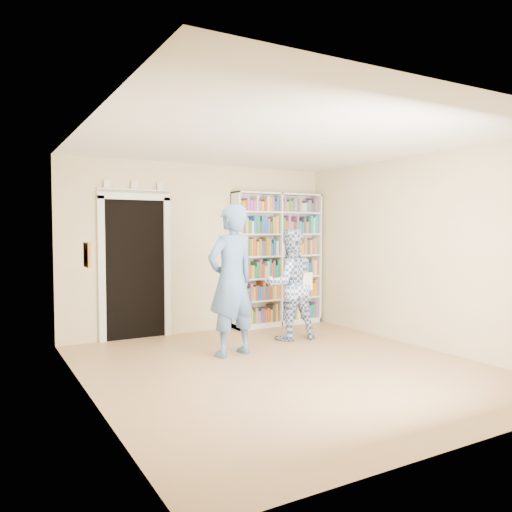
{
  "coord_description": "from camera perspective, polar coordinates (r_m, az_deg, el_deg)",
  "views": [
    {
      "loc": [
        -3.21,
        -4.95,
        1.65
      ],
      "look_at": [
        0.1,
        0.9,
        1.3
      ],
      "focal_mm": 35.0,
      "sensor_mm": 36.0,
      "label": 1
    }
  ],
  "objects": [
    {
      "name": "ceiling",
      "position": [
        5.99,
        3.46,
        13.09
      ],
      "size": [
        5.0,
        5.0,
        0.0
      ],
      "primitive_type": "plane",
      "rotation": [
        3.14,
        0.0,
        0.0
      ],
      "color": "white",
      "rests_on": "wall_back"
    },
    {
      "name": "wall_left",
      "position": [
        5.05,
        -18.52,
        -0.55
      ],
      "size": [
        0.0,
        5.0,
        5.0
      ],
      "primitive_type": "plane",
      "rotation": [
        1.57,
        0.0,
        1.57
      ],
      "color": "beige",
      "rests_on": "floor"
    },
    {
      "name": "doorway",
      "position": [
        7.74,
        -13.65,
        -0.56
      ],
      "size": [
        1.1,
        0.08,
        2.43
      ],
      "color": "black",
      "rests_on": "floor"
    },
    {
      "name": "wall_back",
      "position": [
        8.12,
        -6.22,
        0.87
      ],
      "size": [
        4.5,
        0.0,
        4.5
      ],
      "primitive_type": "plane",
      "rotation": [
        1.57,
        0.0,
        0.0
      ],
      "color": "beige",
      "rests_on": "floor"
    },
    {
      "name": "wall_right",
      "position": [
        7.38,
        18.25,
        0.53
      ],
      "size": [
        0.0,
        5.0,
        5.0
      ],
      "primitive_type": "plane",
      "rotation": [
        1.57,
        0.0,
        -1.57
      ],
      "color": "beige",
      "rests_on": "floor"
    },
    {
      "name": "man_plaid",
      "position": [
        7.51,
        3.9,
        -3.27
      ],
      "size": [
        0.89,
        0.74,
        1.66
      ],
      "primitive_type": "imported",
      "rotation": [
        0.0,
        0.0,
        2.99
      ],
      "color": "#305094",
      "rests_on": "floor"
    },
    {
      "name": "bookshelf",
      "position": [
        8.62,
        2.47,
        -0.31
      ],
      "size": [
        1.66,
        0.31,
        2.28
      ],
      "rotation": [
        0.0,
        0.0,
        0.41
      ],
      "color": "white",
      "rests_on": "floor"
    },
    {
      "name": "man_blue",
      "position": [
        6.53,
        -2.82,
        -2.8
      ],
      "size": [
        0.8,
        0.61,
        1.98
      ],
      "primitive_type": "imported",
      "rotation": [
        0.0,
        0.0,
        3.34
      ],
      "color": "#4E74AF",
      "rests_on": "floor"
    },
    {
      "name": "floor",
      "position": [
        6.13,
        3.38,
        -12.61
      ],
      "size": [
        5.0,
        5.0,
        0.0
      ],
      "primitive_type": "plane",
      "color": "#A87F51",
      "rests_on": "ground"
    },
    {
      "name": "paper_sheet",
      "position": [
        7.42,
        5.93,
        -2.91
      ],
      "size": [
        0.19,
        0.03,
        0.26
      ],
      "primitive_type": "cube",
      "rotation": [
        0.0,
        0.0,
        0.13
      ],
      "color": "white",
      "rests_on": "man_plaid"
    },
    {
      "name": "wall_art",
      "position": [
        5.25,
        -18.73,
        0.12
      ],
      "size": [
        0.03,
        0.25,
        0.25
      ],
      "primitive_type": "cube",
      "color": "brown",
      "rests_on": "wall_left"
    }
  ]
}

